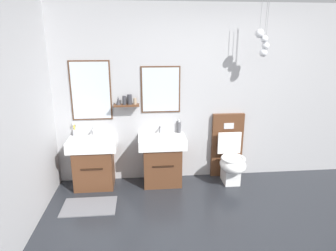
{
  "coord_description": "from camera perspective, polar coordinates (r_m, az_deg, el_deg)",
  "views": [
    {
      "loc": [
        -1.09,
        -2.32,
        2.05
      ],
      "look_at": [
        -0.73,
        1.46,
        0.94
      ],
      "focal_mm": 31.05,
      "sensor_mm": 36.0,
      "label": 1
    }
  ],
  "objects": [
    {
      "name": "wall_back",
      "position": [
        4.4,
        8.76,
        6.08
      ],
      "size": [
        4.89,
        0.52,
        2.56
      ],
      "color": "#A8A8AA",
      "rests_on": "ground"
    },
    {
      "name": "bath_mat",
      "position": [
        4.0,
        -15.19,
        -15.08
      ],
      "size": [
        0.68,
        0.44,
        0.01
      ],
      "primitive_type": "cube",
      "color": "slate",
      "rests_on": "ground"
    },
    {
      "name": "vanity_sink_left",
      "position": [
        4.34,
        -14.34,
        -6.76
      ],
      "size": [
        0.68,
        0.46,
        0.72
      ],
      "color": "#56331E",
      "rests_on": "ground"
    },
    {
      "name": "tap_on_left_sink",
      "position": [
        4.35,
        -14.4,
        -0.96
      ],
      "size": [
        0.03,
        0.13,
        0.11
      ],
      "color": "silver",
      "rests_on": "vanity_sink_left"
    },
    {
      "name": "vanity_sink_right",
      "position": [
        4.29,
        -1.18,
        -6.48
      ],
      "size": [
        0.68,
        0.46,
        0.72
      ],
      "color": "#56331E",
      "rests_on": "ground"
    },
    {
      "name": "tap_on_right_sink",
      "position": [
        4.31,
        -1.38,
        -0.62
      ],
      "size": [
        0.03,
        0.13,
        0.11
      ],
      "color": "silver",
      "rests_on": "vanity_sink_right"
    },
    {
      "name": "toilet",
      "position": [
        4.47,
        12.03,
        -6.03
      ],
      "size": [
        0.48,
        0.63,
        1.0
      ],
      "color": "#56331E",
      "rests_on": "ground"
    },
    {
      "name": "toothbrush_cup",
      "position": [
        4.39,
        -17.74,
        -1.26
      ],
      "size": [
        0.07,
        0.07,
        0.21
      ],
      "color": "silver",
      "rests_on": "vanity_sink_left"
    },
    {
      "name": "soap_dispenser",
      "position": [
        4.33,
        2.17,
        -0.32
      ],
      "size": [
        0.06,
        0.06,
        0.2
      ],
      "color": "#4C4C51",
      "rests_on": "vanity_sink_right"
    }
  ]
}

